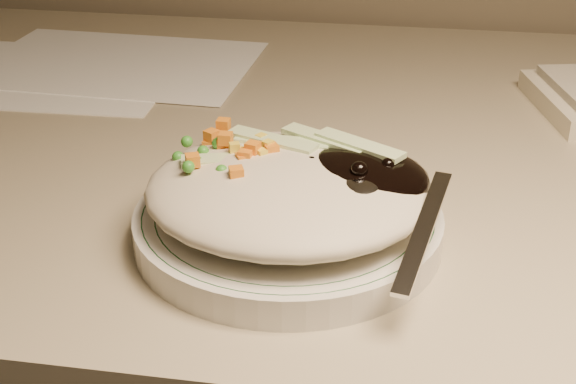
# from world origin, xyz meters

# --- Properties ---
(desk) EXTENTS (1.40, 0.70, 0.74)m
(desk) POSITION_xyz_m (0.00, 1.38, 0.54)
(desk) COLOR gray
(desk) RESTS_ON ground
(plate) EXTENTS (0.21, 0.21, 0.02)m
(plate) POSITION_xyz_m (-0.07, 1.18, 0.75)
(plate) COLOR silver
(plate) RESTS_ON desk
(plate_rim) EXTENTS (0.20, 0.20, 0.00)m
(plate_rim) POSITION_xyz_m (-0.07, 1.18, 0.76)
(plate_rim) COLOR #144723
(plate_rim) RESTS_ON plate
(meal) EXTENTS (0.20, 0.19, 0.05)m
(meal) POSITION_xyz_m (-0.06, 1.18, 0.78)
(meal) COLOR #BCB298
(meal) RESTS_ON plate
(papers) EXTENTS (0.38, 0.27, 0.00)m
(papers) POSITION_xyz_m (-0.36, 1.50, 0.74)
(papers) COLOR white
(papers) RESTS_ON desk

